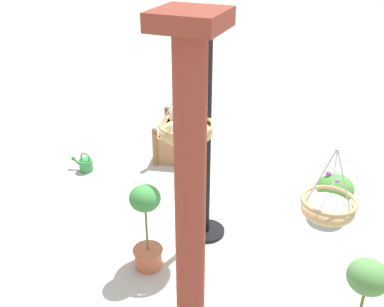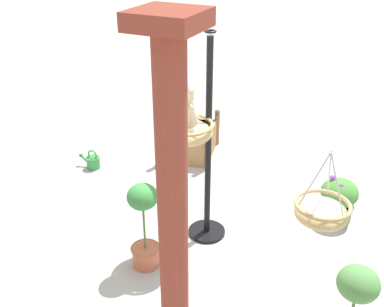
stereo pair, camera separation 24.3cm
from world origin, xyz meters
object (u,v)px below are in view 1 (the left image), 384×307
object	(u,v)px
hanging_basket_with_teddy	(186,131)
potted_plant_tall_leafy	(334,194)
display_pole_central	(207,179)
wooden_planter_box	(183,140)
watering_can	(85,164)
greenhouse_pillar_left	(190,250)
potted_plant_bushy_green	(146,226)
teddy_bear	(185,113)
hanging_basket_left_high	(328,207)

from	to	relation	value
hanging_basket_with_teddy	potted_plant_tall_leafy	distance (m)	2.24
display_pole_central	wooden_planter_box	size ratio (longest dim) A/B	2.21
wooden_planter_box	hanging_basket_with_teddy	bearing A→B (deg)	114.52
watering_can	greenhouse_pillar_left	bearing A→B (deg)	136.14
greenhouse_pillar_left	wooden_planter_box	bearing A→B (deg)	-65.73
potted_plant_tall_leafy	potted_plant_bushy_green	bearing A→B (deg)	46.09
display_pole_central	potted_plant_tall_leafy	size ratio (longest dim) A/B	4.08
teddy_bear	hanging_basket_left_high	distance (m)	1.68
hanging_basket_left_high	watering_can	xyz separation A→B (m)	(3.60, -1.54, -1.13)
greenhouse_pillar_left	potted_plant_bushy_green	xyz separation A→B (m)	(1.00, -1.20, -0.91)
display_pole_central	potted_plant_tall_leafy	distance (m)	1.73
hanging_basket_left_high	potted_plant_tall_leafy	distance (m)	2.02
display_pole_central	potted_plant_tall_leafy	bearing A→B (deg)	-143.85
teddy_bear	wooden_planter_box	xyz separation A→B (m)	(0.93, -2.07, -1.39)
teddy_bear	hanging_basket_left_high	xyz separation A→B (m)	(-1.53, 0.54, -0.41)
teddy_bear	potted_plant_tall_leafy	xyz separation A→B (m)	(-1.50, -1.26, -1.34)
watering_can	display_pole_central	bearing A→B (deg)	161.74
display_pole_central	greenhouse_pillar_left	distance (m)	2.21
hanging_basket_with_teddy	potted_plant_tall_leafy	world-z (taller)	hanging_basket_with_teddy
wooden_planter_box	potted_plant_tall_leafy	size ratio (longest dim) A/B	1.85
display_pole_central	watering_can	world-z (taller)	display_pole_central
hanging_basket_with_teddy	wooden_planter_box	size ratio (longest dim) A/B	0.65
hanging_basket_with_teddy	watering_can	distance (m)	2.64
display_pole_central	watering_can	bearing A→B (deg)	-18.26
wooden_planter_box	hanging_basket_left_high	bearing A→B (deg)	133.41
display_pole_central	potted_plant_bushy_green	size ratio (longest dim) A/B	2.39
display_pole_central	hanging_basket_left_high	distance (m)	1.67
potted_plant_tall_leafy	watering_can	world-z (taller)	potted_plant_tall_leafy
potted_plant_tall_leafy	watering_can	bearing A→B (deg)	4.04
greenhouse_pillar_left	watering_can	xyz separation A→B (m)	(2.85, -2.73, -1.34)
wooden_planter_box	potted_plant_bushy_green	distance (m)	2.71
display_pole_central	potted_plant_bushy_green	bearing A→B (deg)	65.14
wooden_planter_box	potted_plant_bushy_green	xyz separation A→B (m)	(-0.71, 2.60, 0.29)
greenhouse_pillar_left	wooden_planter_box	distance (m)	4.34
display_pole_central	hanging_basket_with_teddy	xyz separation A→B (m)	(0.15, 0.25, 0.68)
hanging_basket_with_teddy	hanging_basket_left_high	world-z (taller)	hanging_basket_with_teddy
teddy_bear	hanging_basket_with_teddy	bearing A→B (deg)	-90.00
greenhouse_pillar_left	wooden_planter_box	world-z (taller)	greenhouse_pillar_left
wooden_planter_box	potted_plant_tall_leafy	xyz separation A→B (m)	(-2.43, 0.81, 0.05)
display_pole_central	teddy_bear	bearing A→B (deg)	61.22
hanging_basket_with_teddy	watering_can	world-z (taller)	hanging_basket_with_teddy
display_pole_central	watering_can	distance (m)	2.42
greenhouse_pillar_left	potted_plant_bushy_green	size ratio (longest dim) A/B	2.94
hanging_basket_left_high	potted_plant_bushy_green	world-z (taller)	hanging_basket_left_high
teddy_bear	greenhouse_pillar_left	bearing A→B (deg)	114.26
display_pole_central	hanging_basket_with_teddy	world-z (taller)	display_pole_central
potted_plant_tall_leafy	wooden_planter_box	bearing A→B (deg)	-18.52
potted_plant_tall_leafy	display_pole_central	bearing A→B (deg)	36.15
teddy_bear	potted_plant_bushy_green	xyz separation A→B (m)	(0.22, 0.53, -1.10)
potted_plant_bushy_green	teddy_bear	bearing A→B (deg)	-112.72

